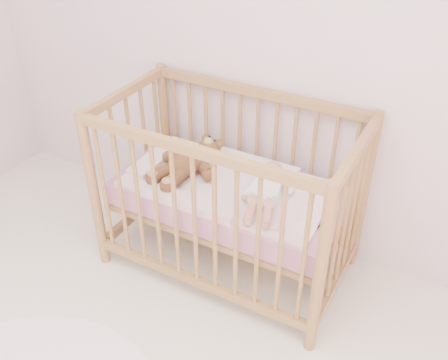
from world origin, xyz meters
The scene contains 6 objects.
wall_back centered at (0.00, 2.00, 1.35)m, with size 4.00×0.02×2.70m, color beige.
crib centered at (-0.04, 1.60, 0.50)m, with size 1.36×0.76×1.00m, color #9D6C42, non-canonical shape.
mattress centered at (-0.04, 1.60, 0.49)m, with size 1.22×0.62×0.13m, color #C47A95.
blanket centered at (-0.04, 1.60, 0.56)m, with size 1.10×0.58×0.06m, color #F0A5BA, non-canonical shape.
baby centered at (0.19, 1.58, 0.64)m, with size 0.25×0.52×0.13m, color white, non-canonical shape.
teddy_bear centered at (-0.29, 1.58, 0.65)m, with size 0.38×0.54×0.15m, color brown, non-canonical shape.
Camera 1 is at (1.00, -0.36, 2.10)m, focal length 40.00 mm.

